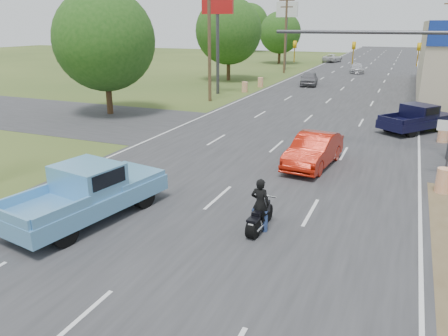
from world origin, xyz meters
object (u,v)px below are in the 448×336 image
at_px(distant_car_grey, 309,79).
at_px(distant_car_white, 332,58).
at_px(navy_pickup, 419,118).
at_px(blue_pickup, 90,191).
at_px(rider, 260,207).
at_px(red_convertible, 314,151).
at_px(distant_car_silver, 357,68).
at_px(motorcycle, 259,219).

xyz_separation_m(distant_car_grey, distant_car_white, (-2.76, 31.10, -0.06)).
xyz_separation_m(navy_pickup, distant_car_grey, (-10.81, 18.34, -0.12)).
relative_size(blue_pickup, distant_car_grey, 1.42).
bearing_deg(rider, blue_pickup, 15.55).
distance_m(red_convertible, rider, 7.41).
distance_m(navy_pickup, distant_car_grey, 21.29).
bearing_deg(rider, distant_car_silver, -83.54).
bearing_deg(distant_car_white, navy_pickup, 114.51).
bearing_deg(rider, distant_car_white, -79.18).
relative_size(distant_car_grey, distant_car_silver, 0.99).
bearing_deg(red_convertible, blue_pickup, -117.93).
distance_m(red_convertible, distant_car_silver, 42.96).
height_order(red_convertible, distant_car_grey, red_convertible).
height_order(red_convertible, distant_car_silver, red_convertible).
height_order(distant_car_silver, distant_car_white, distant_car_white).
bearing_deg(red_convertible, navy_pickup, 70.73).
relative_size(blue_pickup, navy_pickup, 1.17).
bearing_deg(red_convertible, distant_car_grey, 109.00).
distance_m(rider, distant_car_grey, 35.76).
relative_size(motorcycle, navy_pickup, 0.38).
distance_m(rider, distant_car_white, 66.92).
distance_m(rider, distant_car_silver, 50.34).
bearing_deg(motorcycle, distant_car_grey, 103.01).
height_order(rider, distant_car_white, rider).
height_order(motorcycle, distant_car_grey, distant_car_grey).
bearing_deg(blue_pickup, distant_car_silver, 96.82).
xyz_separation_m(red_convertible, rider, (-0.18, -7.41, 0.08)).
relative_size(red_convertible, blue_pickup, 0.76).
xyz_separation_m(rider, distant_car_grey, (-6.10, 35.23, -0.11)).
relative_size(rider, distant_car_silver, 0.39).
distance_m(blue_pickup, distant_car_grey, 36.48).
xyz_separation_m(red_convertible, blue_pickup, (-5.88, -8.65, 0.21)).
xyz_separation_m(red_convertible, motorcycle, (-0.18, -7.45, -0.32)).
xyz_separation_m(distant_car_grey, distant_car_silver, (3.24, 15.03, -0.10)).
xyz_separation_m(blue_pickup, distant_car_white, (-3.16, 67.58, -0.30)).
bearing_deg(distant_car_grey, distant_car_silver, 69.21).
xyz_separation_m(rider, distant_car_silver, (-2.86, 50.26, -0.22)).
bearing_deg(rider, motorcycle, 90.00).
distance_m(motorcycle, distant_car_white, 66.96).
distance_m(navy_pickup, distant_car_white, 51.27).
height_order(motorcycle, blue_pickup, blue_pickup).
xyz_separation_m(rider, distant_car_white, (-8.86, 66.33, -0.18)).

